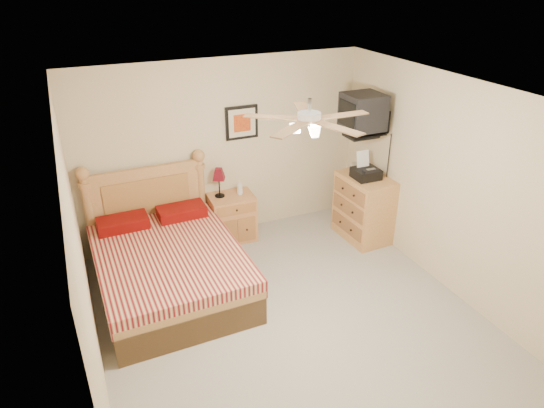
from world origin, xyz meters
The scene contains 17 objects.
floor centered at (0.00, 0.00, 0.00)m, with size 4.50×4.50×0.00m, color gray.
ceiling centered at (0.00, 0.00, 2.50)m, with size 4.00×4.50×0.04m, color white.
wall_back centered at (0.00, 2.25, 1.25)m, with size 4.00×0.04×2.50m, color beige.
wall_front centered at (0.00, -2.25, 1.25)m, with size 4.00×0.04×2.50m, color beige.
wall_left centered at (-2.00, 0.00, 1.25)m, with size 0.04×4.50×2.50m, color beige.
wall_right centered at (2.00, 0.00, 1.25)m, with size 0.04×4.50×2.50m, color beige.
bed centered at (-1.09, 1.12, 0.67)m, with size 1.59×2.08×1.35m, color #AA7B3E, non-canonical shape.
nightstand centered at (0.00, 2.00, 0.33)m, with size 0.62×0.46×0.67m, color #BD713B.
table_lamp centered at (-0.14, 2.06, 0.87)m, with size 0.22×0.22×0.41m, color #520812, non-canonical shape.
lotion_bottle centered at (0.13, 2.00, 0.77)m, with size 0.08×0.08×0.21m, color silver.
framed_picture centered at (0.27, 2.23, 1.62)m, with size 0.46×0.04×0.46m, color black.
dresser centered at (1.73, 1.30, 0.47)m, with size 0.55×0.79×0.94m, color #AB6D39.
fax_machine centered at (1.69, 1.27, 1.11)m, with size 0.33×0.36×0.36m, color black, non-canonical shape.
magazine_lower centered at (1.73, 1.63, 0.95)m, with size 0.18×0.24×0.02m, color beige.
magazine_upper centered at (1.73, 1.62, 0.97)m, with size 0.22×0.30×0.02m, color gray.
wall_tv centered at (1.75, 1.34, 1.81)m, with size 0.56×0.46×0.58m, color black, non-canonical shape.
ceiling_fan centered at (0.00, -0.20, 2.36)m, with size 1.14×1.14×0.28m, color white, non-canonical shape.
Camera 1 is at (-1.90, -3.75, 3.56)m, focal length 32.00 mm.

